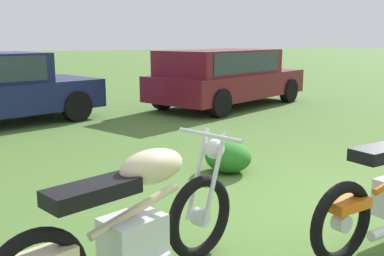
# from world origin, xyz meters

# --- Properties ---
(ground_plane) EXTENTS (120.00, 120.00, 0.00)m
(ground_plane) POSITION_xyz_m (0.00, 0.00, 0.00)
(ground_plane) COLOR #476B2D
(motorcycle_cream) EXTENTS (1.97, 0.91, 1.02)m
(motorcycle_cream) POSITION_xyz_m (-2.37, -0.07, 0.49)
(motorcycle_cream) COLOR black
(motorcycle_cream) RESTS_ON ground
(car_burgundy) EXTENTS (4.88, 3.38, 1.43)m
(car_burgundy) POSITION_xyz_m (2.68, 6.80, 0.84)
(car_burgundy) COLOR maroon
(car_burgundy) RESTS_ON ground
(shrub_low) EXTENTS (0.59, 0.64, 0.40)m
(shrub_low) POSITION_xyz_m (-0.29, 1.99, 0.20)
(shrub_low) COLOR #236A1E
(shrub_low) RESTS_ON ground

